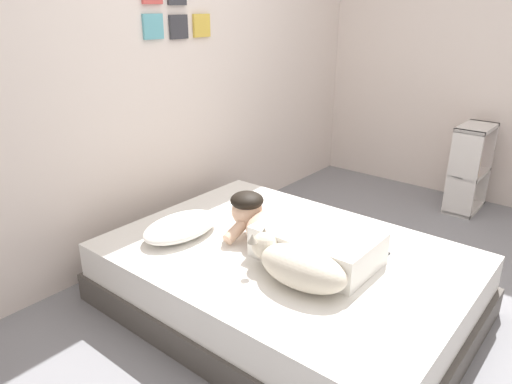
{
  "coord_description": "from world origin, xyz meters",
  "views": [
    {
      "loc": [
        -2.3,
        -0.99,
        1.68
      ],
      "look_at": [
        -0.23,
        0.7,
        0.63
      ],
      "focal_mm": 33.34,
      "sensor_mm": 36.0,
      "label": 1
    }
  ],
  "objects_px": {
    "pillow": "(181,227)",
    "bookshelf": "(469,168)",
    "dog": "(298,265)",
    "coffee_cup": "(252,212)",
    "cell_phone": "(376,252)",
    "person_lying": "(296,235)",
    "bed": "(285,279)"
  },
  "relations": [
    {
      "from": "bookshelf",
      "to": "dog",
      "type": "bearing_deg",
      "value": 177.23
    },
    {
      "from": "person_lying",
      "to": "cell_phone",
      "type": "bearing_deg",
      "value": -51.9
    },
    {
      "from": "bed",
      "to": "dog",
      "type": "bearing_deg",
      "value": -134.99
    },
    {
      "from": "pillow",
      "to": "dog",
      "type": "distance_m",
      "value": 0.85
    },
    {
      "from": "person_lying",
      "to": "pillow",
      "type": "bearing_deg",
      "value": 112.1
    },
    {
      "from": "coffee_cup",
      "to": "cell_phone",
      "type": "xyz_separation_m",
      "value": [
        0.08,
        -0.85,
        -0.03
      ]
    },
    {
      "from": "bed",
      "to": "coffee_cup",
      "type": "bearing_deg",
      "value": 62.91
    },
    {
      "from": "bed",
      "to": "bookshelf",
      "type": "distance_m",
      "value": 2.21
    },
    {
      "from": "bookshelf",
      "to": "coffee_cup",
      "type": "bearing_deg",
      "value": 157.65
    },
    {
      "from": "dog",
      "to": "cell_phone",
      "type": "height_order",
      "value": "dog"
    },
    {
      "from": "person_lying",
      "to": "dog",
      "type": "relative_size",
      "value": 1.6
    },
    {
      "from": "bed",
      "to": "cell_phone",
      "type": "xyz_separation_m",
      "value": [
        0.3,
        -0.41,
        0.2
      ]
    },
    {
      "from": "cell_phone",
      "to": "bookshelf",
      "type": "height_order",
      "value": "bookshelf"
    },
    {
      "from": "coffee_cup",
      "to": "bookshelf",
      "type": "bearing_deg",
      "value": -22.35
    },
    {
      "from": "person_lying",
      "to": "dog",
      "type": "height_order",
      "value": "person_lying"
    },
    {
      "from": "person_lying",
      "to": "cell_phone",
      "type": "distance_m",
      "value": 0.47
    },
    {
      "from": "coffee_cup",
      "to": "pillow",
      "type": "bearing_deg",
      "value": 160.68
    },
    {
      "from": "dog",
      "to": "coffee_cup",
      "type": "distance_m",
      "value": 0.83
    },
    {
      "from": "pillow",
      "to": "bookshelf",
      "type": "relative_size",
      "value": 0.69
    },
    {
      "from": "dog",
      "to": "cell_phone",
      "type": "xyz_separation_m",
      "value": [
        0.54,
        -0.17,
        -0.1
      ]
    },
    {
      "from": "bed",
      "to": "pillow",
      "type": "xyz_separation_m",
      "value": [
        -0.25,
        0.61,
        0.25
      ]
    },
    {
      "from": "pillow",
      "to": "person_lying",
      "type": "bearing_deg",
      "value": -67.9
    },
    {
      "from": "bed",
      "to": "coffee_cup",
      "type": "height_order",
      "value": "coffee_cup"
    },
    {
      "from": "person_lying",
      "to": "bookshelf",
      "type": "bearing_deg",
      "value": -8.13
    },
    {
      "from": "pillow",
      "to": "bookshelf",
      "type": "height_order",
      "value": "bookshelf"
    },
    {
      "from": "dog",
      "to": "coffee_cup",
      "type": "bearing_deg",
      "value": 55.61
    },
    {
      "from": "bookshelf",
      "to": "cell_phone",
      "type": "bearing_deg",
      "value": -178.45
    },
    {
      "from": "pillow",
      "to": "person_lying",
      "type": "distance_m",
      "value": 0.71
    },
    {
      "from": "pillow",
      "to": "bookshelf",
      "type": "xyz_separation_m",
      "value": [
        2.42,
        -0.97,
        -0.05
      ]
    },
    {
      "from": "dog",
      "to": "person_lying",
      "type": "bearing_deg",
      "value": 35.96
    },
    {
      "from": "dog",
      "to": "bookshelf",
      "type": "xyz_separation_m",
      "value": [
        2.42,
        -0.12,
        -0.1
      ]
    },
    {
      "from": "person_lying",
      "to": "coffee_cup",
      "type": "bearing_deg",
      "value": 67.4
    }
  ]
}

